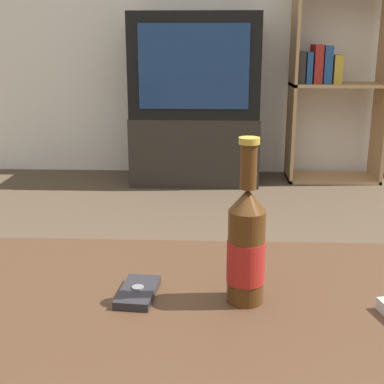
% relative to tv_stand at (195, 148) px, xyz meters
% --- Properties ---
extents(coffee_table, '(1.35, 0.77, 0.48)m').
position_rel_tv_stand_xyz_m(coffee_table, '(0.04, -2.74, 0.20)').
color(coffee_table, '#422B1C').
rests_on(coffee_table, ground_plane).
extents(tv_stand, '(0.81, 0.42, 0.43)m').
position_rel_tv_stand_xyz_m(tv_stand, '(0.00, 0.00, 0.00)').
color(tv_stand, '#28231E').
rests_on(tv_stand, ground_plane).
extents(television, '(0.79, 0.44, 0.63)m').
position_rel_tv_stand_xyz_m(television, '(-0.00, -0.00, 0.53)').
color(television, black).
rests_on(television, tv_stand).
extents(bookshelf, '(0.59, 0.30, 1.24)m').
position_rel_tv_stand_xyz_m(bookshelf, '(0.87, 0.07, 0.44)').
color(bookshelf, tan).
rests_on(bookshelf, ground_plane).
extents(beer_bottle, '(0.06, 0.06, 0.27)m').
position_rel_tv_stand_xyz_m(beer_bottle, '(0.18, -2.62, 0.36)').
color(beer_bottle, '#47280F').
rests_on(beer_bottle, coffee_table).
extents(cell_phone, '(0.07, 0.11, 0.02)m').
position_rel_tv_stand_xyz_m(cell_phone, '(-0.00, -2.61, 0.27)').
color(cell_phone, '#232328').
rests_on(cell_phone, coffee_table).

